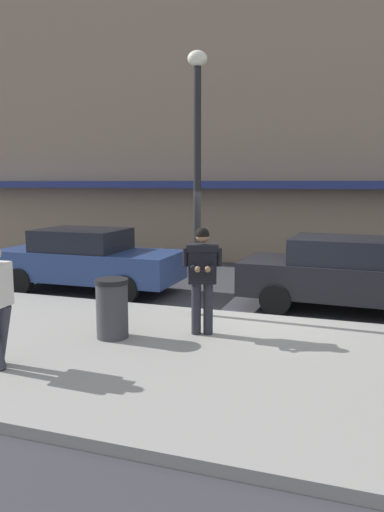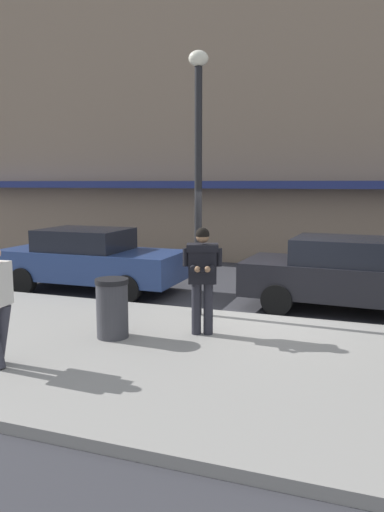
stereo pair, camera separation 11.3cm
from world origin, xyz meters
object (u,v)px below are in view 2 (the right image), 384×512
parked_sedan_near (90,259)px  man_texting_on_phone (202,269)px  trash_bin (112,308)px  street_lamp_post (198,157)px  parked_sedan_mid (352,274)px

parked_sedan_near → man_texting_on_phone: (3.91, -2.90, 0.46)m
man_texting_on_phone → trash_bin: size_ratio=1.84×
trash_bin → street_lamp_post: bearing=65.0°
parked_sedan_near → street_lamp_post: street_lamp_post is taller
parked_sedan_near → trash_bin: bearing=-54.0°
parked_sedan_near → street_lamp_post: 4.50m
street_lamp_post → man_texting_on_phone: bearing=-67.5°
man_texting_on_phone → street_lamp_post: 2.28m
parked_sedan_mid → man_texting_on_phone: bearing=-127.5°
man_texting_on_phone → trash_bin: 1.61m
parked_sedan_near → trash_bin: parked_sedan_near is taller
parked_sedan_mid → trash_bin: parked_sedan_mid is taller
parked_sedan_near → street_lamp_post: bearing=-26.7°
parked_sedan_mid → street_lamp_post: 4.02m
parked_sedan_mid → trash_bin: size_ratio=4.68×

